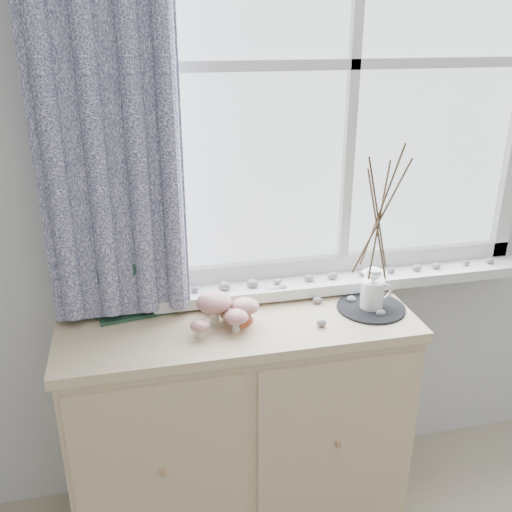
% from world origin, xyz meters
% --- Properties ---
extents(sideboard, '(1.20, 0.45, 0.85)m').
position_xyz_m(sideboard, '(-0.15, 1.75, 0.43)').
color(sideboard, beige).
rests_on(sideboard, ground).
extents(botanical_book, '(0.32, 0.18, 0.21)m').
position_xyz_m(botanical_book, '(-0.48, 1.85, 0.96)').
color(botanical_book, '#1D3D29').
rests_on(botanical_book, sideboard).
extents(toadstool_cluster, '(0.24, 0.17, 0.11)m').
position_xyz_m(toadstool_cluster, '(-0.20, 1.73, 0.91)').
color(toadstool_cluster, silver).
rests_on(toadstool_cluster, sideboard).
extents(wooden_eggs, '(0.13, 0.17, 0.07)m').
position_xyz_m(wooden_eggs, '(-0.19, 1.76, 0.88)').
color(wooden_eggs, tan).
rests_on(wooden_eggs, sideboard).
extents(songbird_figurine, '(0.13, 0.07, 0.07)m').
position_xyz_m(songbird_figurine, '(-0.00, 1.87, 0.88)').
color(songbird_figurine, beige).
rests_on(songbird_figurine, sideboard).
extents(crocheted_doily, '(0.24, 0.24, 0.01)m').
position_xyz_m(crocheted_doily, '(0.32, 1.73, 0.85)').
color(crocheted_doily, black).
rests_on(crocheted_doily, sideboard).
extents(twig_pitcher, '(0.23, 0.23, 0.61)m').
position_xyz_m(twig_pitcher, '(0.32, 1.73, 1.20)').
color(twig_pitcher, white).
rests_on(twig_pitcher, crocheted_doily).
extents(sideboard_pebbles, '(0.33, 0.23, 0.02)m').
position_xyz_m(sideboard_pebbles, '(0.18, 1.76, 0.86)').
color(sideboard_pebbles, gray).
rests_on(sideboard_pebbles, sideboard).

